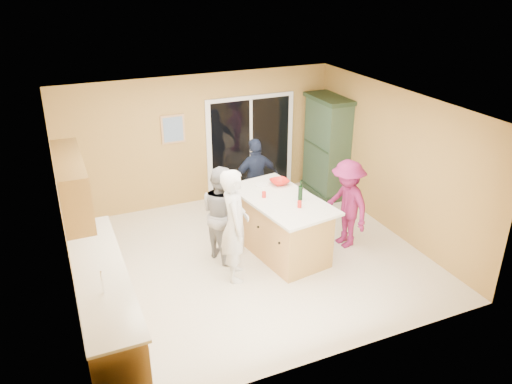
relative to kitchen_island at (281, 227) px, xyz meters
name	(u,v)px	position (x,y,z in m)	size (l,w,h in m)	color
floor	(250,258)	(-0.56, 0.00, -0.47)	(5.50, 5.50, 0.00)	#EFE9CE
ceiling	(249,106)	(-0.56, 0.00, 2.13)	(5.50, 5.00, 0.10)	silver
wall_back	(201,140)	(-0.56, 2.50, 0.83)	(5.50, 0.10, 2.60)	#DBA85A
wall_front	(334,269)	(-0.56, -2.50, 0.83)	(5.50, 0.10, 2.60)	#DBA85A
wall_left	(63,220)	(-3.31, 0.00, 0.83)	(0.10, 5.00, 2.60)	#DBA85A
wall_right	(394,162)	(2.19, 0.00, 0.83)	(0.10, 5.00, 2.60)	#DBA85A
left_cabinet_run	(105,309)	(-3.01, -1.05, -0.01)	(0.65, 3.05, 1.24)	tan
upper_cabinets	(72,185)	(-3.13, -0.20, 1.40)	(0.35, 1.60, 0.75)	tan
sliding_door	(251,146)	(0.49, 2.46, 0.58)	(1.90, 0.07, 2.10)	white
framed_picture	(173,129)	(-1.11, 2.47, 1.13)	(0.46, 0.04, 0.56)	tan
kitchen_island	(281,227)	(0.00, 0.00, 0.00)	(1.32, 2.05, 1.01)	tan
green_hutch	(327,148)	(1.93, 1.81, 0.54)	(0.60, 1.14, 2.09)	#1F321F
woman_white	(235,225)	(-0.96, -0.38, 0.43)	(0.66, 0.43, 1.80)	silver
woman_grey	(222,213)	(-0.94, 0.26, 0.33)	(0.78, 0.61, 1.60)	#ABABAD
woman_navy	(256,180)	(0.12, 1.32, 0.33)	(0.94, 0.39, 1.60)	#171F34
woman_magenta	(347,204)	(1.13, -0.21, 0.31)	(1.01, 0.58, 1.56)	maroon
serving_bowl	(279,182)	(0.22, 0.52, 0.57)	(0.32, 0.32, 0.08)	red
tulip_vase	(84,210)	(-3.01, 0.52, 0.68)	(0.23, 0.15, 0.43)	red
tumbler_near	(299,204)	(0.11, -0.41, 0.59)	(0.07, 0.07, 0.10)	red
tumbler_far	(264,195)	(-0.25, 0.14, 0.58)	(0.07, 0.07, 0.10)	red
wine_bottle	(300,193)	(0.25, -0.17, 0.66)	(0.07, 0.07, 0.32)	black
white_plate	(262,185)	(-0.09, 0.60, 0.54)	(0.23, 0.23, 0.02)	silver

